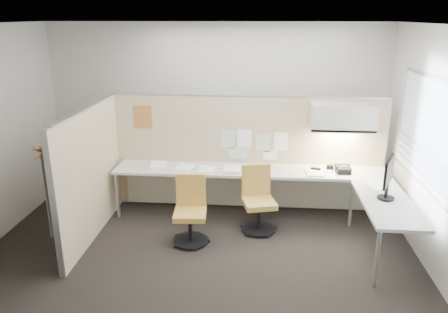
# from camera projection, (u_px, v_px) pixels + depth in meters

# --- Properties ---
(floor) EXTENTS (5.50, 4.50, 0.01)m
(floor) POSITION_uv_depth(u_px,v_px,m) (198.00, 257.00, 5.50)
(floor) COLOR black
(floor) RESTS_ON ground
(ceiling) EXTENTS (5.50, 4.50, 0.01)m
(ceiling) POSITION_uv_depth(u_px,v_px,m) (194.00, 24.00, 4.63)
(ceiling) COLOR white
(ceiling) RESTS_ON wall_back
(wall_back) EXTENTS (5.50, 0.02, 2.80)m
(wall_back) POSITION_uv_depth(u_px,v_px,m) (216.00, 110.00, 7.19)
(wall_back) COLOR beige
(wall_back) RESTS_ON ground
(wall_front) EXTENTS (5.50, 0.02, 2.80)m
(wall_front) POSITION_uv_depth(u_px,v_px,m) (148.00, 249.00, 2.93)
(wall_front) COLOR beige
(wall_front) RESTS_ON ground
(wall_right) EXTENTS (0.02, 4.50, 2.80)m
(wall_right) POSITION_uv_depth(u_px,v_px,m) (442.00, 156.00, 4.84)
(wall_right) COLOR beige
(wall_right) RESTS_ON ground
(window_pane) EXTENTS (0.01, 2.80, 1.30)m
(window_pane) POSITION_uv_depth(u_px,v_px,m) (441.00, 143.00, 4.80)
(window_pane) COLOR #919CA9
(window_pane) RESTS_ON wall_right
(partition_back) EXTENTS (4.10, 0.06, 1.75)m
(partition_back) POSITION_uv_depth(u_px,v_px,m) (248.00, 153.00, 6.70)
(partition_back) COLOR #C7B48A
(partition_back) RESTS_ON floor
(partition_left) EXTENTS (0.06, 2.20, 1.75)m
(partition_left) POSITION_uv_depth(u_px,v_px,m) (91.00, 174.00, 5.82)
(partition_left) COLOR #C7B48A
(partition_left) RESTS_ON floor
(desk) EXTENTS (4.00, 2.07, 0.73)m
(desk) POSITION_uv_depth(u_px,v_px,m) (272.00, 182.00, 6.30)
(desk) COLOR beige
(desk) RESTS_ON floor
(overhead_bin) EXTENTS (0.90, 0.36, 0.38)m
(overhead_bin) POSITION_uv_depth(u_px,v_px,m) (343.00, 117.00, 6.19)
(overhead_bin) COLOR beige
(overhead_bin) RESTS_ON partition_back
(task_light_strip) EXTENTS (0.60, 0.06, 0.02)m
(task_light_strip) POSITION_uv_depth(u_px,v_px,m) (342.00, 132.00, 6.26)
(task_light_strip) COLOR #FFEABF
(task_light_strip) RESTS_ON overhead_bin
(pinned_papers) EXTENTS (1.01, 0.00, 0.47)m
(pinned_papers) POSITION_uv_depth(u_px,v_px,m) (253.00, 144.00, 6.61)
(pinned_papers) COLOR #8CBF8C
(pinned_papers) RESTS_ON partition_back
(poster) EXTENTS (0.28, 0.00, 0.35)m
(poster) POSITION_uv_depth(u_px,v_px,m) (143.00, 117.00, 6.62)
(poster) COLOR orange
(poster) RESTS_ON partition_back
(chair_left) EXTENTS (0.47, 0.47, 0.89)m
(chair_left) POSITION_uv_depth(u_px,v_px,m) (190.00, 212.00, 5.76)
(chair_left) COLOR black
(chair_left) RESTS_ON floor
(chair_right) EXTENTS (0.52, 0.53, 0.91)m
(chair_right) POSITION_uv_depth(u_px,v_px,m) (258.00, 201.00, 6.08)
(chair_right) COLOR black
(chair_right) RESTS_ON floor
(monitor) EXTENTS (0.24, 0.47, 0.52)m
(monitor) POSITION_uv_depth(u_px,v_px,m) (388.00, 176.00, 5.29)
(monitor) COLOR black
(monitor) RESTS_ON desk
(phone) EXTENTS (0.22, 0.21, 0.12)m
(phone) POSITION_uv_depth(u_px,v_px,m) (343.00, 169.00, 6.27)
(phone) COLOR black
(phone) RESTS_ON desk
(stapler) EXTENTS (0.15, 0.08, 0.05)m
(stapler) POSITION_uv_depth(u_px,v_px,m) (316.00, 169.00, 6.34)
(stapler) COLOR black
(stapler) RESTS_ON desk
(tape_dispenser) EXTENTS (0.10, 0.06, 0.06)m
(tape_dispenser) POSITION_uv_depth(u_px,v_px,m) (330.00, 167.00, 6.42)
(tape_dispenser) COLOR black
(tape_dispenser) RESTS_ON desk
(coat_hook) EXTENTS (0.18, 0.42, 1.28)m
(coat_hook) POSITION_uv_depth(u_px,v_px,m) (44.00, 158.00, 4.71)
(coat_hook) COLOR silver
(coat_hook) RESTS_ON partition_left
(paper_stack_0) EXTENTS (0.26, 0.32, 0.04)m
(paper_stack_0) POSITION_uv_depth(u_px,v_px,m) (158.00, 165.00, 6.54)
(paper_stack_0) COLOR white
(paper_stack_0) RESTS_ON desk
(paper_stack_1) EXTENTS (0.30, 0.35, 0.02)m
(paper_stack_1) POSITION_uv_depth(u_px,v_px,m) (184.00, 167.00, 6.49)
(paper_stack_1) COLOR white
(paper_stack_1) RESTS_ON desk
(paper_stack_2) EXTENTS (0.23, 0.30, 0.05)m
(paper_stack_2) POSITION_uv_depth(u_px,v_px,m) (231.00, 170.00, 6.34)
(paper_stack_2) COLOR white
(paper_stack_2) RESTS_ON desk
(paper_stack_3) EXTENTS (0.26, 0.32, 0.02)m
(paper_stack_3) POSITION_uv_depth(u_px,v_px,m) (262.00, 168.00, 6.45)
(paper_stack_3) COLOR white
(paper_stack_3) RESTS_ON desk
(paper_stack_4) EXTENTS (0.24, 0.31, 0.02)m
(paper_stack_4) POSITION_uv_depth(u_px,v_px,m) (314.00, 173.00, 6.25)
(paper_stack_4) COLOR white
(paper_stack_4) RESTS_ON desk
(paper_stack_5) EXTENTS (0.30, 0.35, 0.02)m
(paper_stack_5) POSITION_uv_depth(u_px,v_px,m) (377.00, 186.00, 5.76)
(paper_stack_5) COLOR white
(paper_stack_5) RESTS_ON desk
(paper_stack_6) EXTENTS (0.24, 0.31, 0.01)m
(paper_stack_6) POSITION_uv_depth(u_px,v_px,m) (207.00, 169.00, 6.42)
(paper_stack_6) COLOR white
(paper_stack_6) RESTS_ON desk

